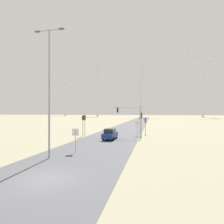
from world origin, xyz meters
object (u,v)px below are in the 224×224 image
Objects in this scene: stop_sign_far at (137,125)px; traffic_light_mast_overhead at (131,114)px; traffic_light_post_mid_left at (85,121)px; streetlamp at (49,80)px; stop_sign_near at (75,136)px; wind_turbine_far_left at (65,93)px; traffic_light_post_mid_right at (145,122)px; wind_turbine_left at (98,89)px; wind_turbine_center at (141,87)px; traffic_light_post_near_left at (83,121)px; car_approaching at (110,134)px; wind_turbine_right at (203,85)px; traffic_light_post_near_right at (141,119)px.

traffic_light_mast_overhead is (-1.06, -2.03, 2.16)m from stop_sign_far.
streetlamp is at bearing -80.13° from traffic_light_post_mid_left.
wind_turbine_far_left reaches higher than stop_sign_near.
wind_turbine_left is at bearing 111.15° from traffic_light_post_mid_right.
wind_turbine_center reaches higher than streetlamp.
streetlamp is 2.21× the size of traffic_light_mast_overhead.
traffic_light_post_near_left is at bearing -168.98° from traffic_light_mast_overhead.
traffic_light_post_mid_right is 0.81× the size of car_approaching.
car_approaching is 205.58m from wind_turbine_far_left.
wind_turbine_left is (-56.60, 152.75, 29.29)m from stop_sign_far.
car_approaching is at bearing -59.97° from wind_turbine_far_left.
stop_sign_near is 167.67m from wind_turbine_right.
stop_sign_far is at bearing -69.67° from wind_turbine_left.
wind_turbine_right is (48.25, 140.45, 27.88)m from stop_sign_far.
stop_sign_far is at bearing -108.96° from wind_turbine_right.
traffic_light_post_near_left reaches higher than stop_sign_near.
stop_sign_far is 10.52m from traffic_light_post_near_left.
traffic_light_mast_overhead is at bearing -117.54° from stop_sign_far.
traffic_light_post_mid_left is 164.33m from wind_turbine_left.
wind_turbine_left is (-52.52, 158.48, 30.41)m from car_approaching.
traffic_light_post_mid_right reaches higher than stop_sign_near.
streetlamp is 20.94m from stop_sign_far.
car_approaching is (-3.02, -3.69, -3.28)m from traffic_light_mast_overhead.
stop_sign_near is 10.27m from car_approaching.
car_approaching is (-5.55, -8.33, -1.56)m from traffic_light_post_mid_right.
traffic_light_post_near_left is at bearing -157.93° from traffic_light_post_near_right.
traffic_light_post_mid_right reaches higher than car_approaching.
wind_turbine_right is at bearing 71.25° from traffic_light_post_mid_right.
wind_turbine_left is 1.13× the size of wind_turbine_right.
traffic_light_mast_overhead is 166.67m from wind_turbine_left.
wind_turbine_right is at bearing 71.26° from traffic_light_post_near_right.
traffic_light_post_mid_right is 163.55m from wind_turbine_left.
traffic_light_post_mid_right is 0.05× the size of wind_turbine_far_left.
traffic_light_post_near_right is 150.10m from wind_turbine_right.
streetlamp is 23.71m from traffic_light_post_mid_right.
traffic_light_post_mid_left is 12.47m from traffic_light_post_mid_right.
wind_turbine_right reaches higher than traffic_light_post_mid_left.
traffic_light_post_mid_left is at bearing -165.37° from traffic_light_post_near_right.
wind_turbine_right is (58.25, 142.71, 26.96)m from traffic_light_post_mid_left.
streetlamp is 3.18× the size of traffic_light_post_mid_left.
traffic_light_post_near_right is 0.07× the size of wind_turbine_far_left.
traffic_light_post_mid_right is at bearing -57.39° from wind_turbine_far_left.
traffic_light_post_near_right is at bearing 22.07° from traffic_light_post_near_left.
stop_sign_near is at bearing -109.85° from stop_sign_far.
stop_sign_far is at bearing 20.86° from traffic_light_post_near_left.
traffic_light_post_near_right reaches higher than stop_sign_far.
wind_turbine_far_left is (-107.46, 167.96, 26.68)m from traffic_light_post_mid_right.
wind_turbine_center is at bearing -167.55° from wind_turbine_right.
traffic_light_mast_overhead is at bearing -87.31° from wind_turbine_center.
wind_turbine_far_left is at bearing 168.95° from wind_turbine_right.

